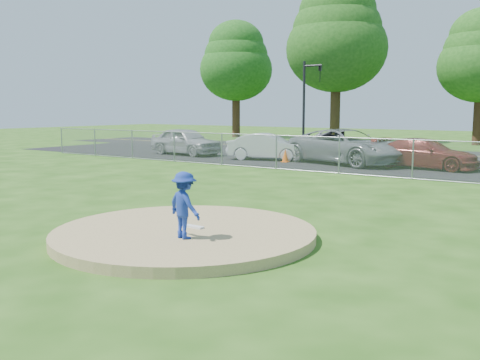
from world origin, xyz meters
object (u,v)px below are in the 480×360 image
Objects in this scene: parked_car_white at (268,147)px; parked_car_darkred at (426,154)px; pitcher at (184,205)px; traffic_cone at (285,156)px; tree_left at (337,36)px; traffic_signal_left at (307,97)px; parked_car_silver at (186,141)px; tree_far_left at (236,61)px; parked_car_gray at (346,147)px.

parked_car_white is 7.93m from parked_car_darkred.
pitcher reaches higher than traffic_cone.
traffic_signal_left is (2.24, -9.00, -4.88)m from tree_left.
pitcher is at bearing -66.53° from traffic_cone.
parked_car_darkred is (9.12, -6.00, -2.69)m from traffic_signal_left.
parked_car_silver is at bearing 175.99° from traffic_cone.
parked_car_silver is (-13.67, 16.00, -0.05)m from pitcher.
parked_car_white is (3.44, -15.59, -7.55)m from tree_left.
pitcher is at bearing -169.09° from parked_car_white.
traffic_signal_left reaches higher than pitcher.
tree_left is 2.72× the size of parked_car_silver.
parked_car_white is (-1.34, 0.50, 0.36)m from traffic_cone.
traffic_signal_left is 11.24m from parked_car_darkred.
pitcher reaches higher than parked_car_darkred.
traffic_signal_left is at bearing -27.05° from parked_car_silver.
parked_car_darkred is at bearing -37.26° from tree_far_left.
traffic_signal_left is 8.56m from parked_car_gray.
tree_far_left is 40.92m from pitcher.
parked_car_white is at bearing -49.79° from pitcher.
parked_car_darkred is at bearing 9.40° from traffic_cone.
tree_left is at bearing 106.56° from traffic_cone.
tree_far_left is at bearing 64.14° from parked_car_gray.
tree_far_left reaches higher than parked_car_silver.
parked_car_silver is 0.76× the size of parked_car_gray.
tree_left reaches higher than traffic_cone.
pitcher is 0.31× the size of parked_car_white.
tree_left is at bearing 42.25° from parked_car_darkred.
pitcher is at bearing -132.92° from parked_car_silver.
tree_left is (11.00, -2.00, 1.18)m from tree_far_left.
traffic_signal_left is 1.22× the size of parked_car_silver.
parked_car_darkred is (22.35, -17.00, -6.38)m from tree_far_left.
parked_car_silver is 1.01× the size of parked_car_darkred.
pitcher is (11.52, -31.60, -7.40)m from tree_left.
pitcher is 17.94m from parked_car_white.
tree_far_left reaches higher than pitcher.
tree_left reaches higher than traffic_signal_left.
traffic_signal_left reaches higher than parked_car_gray.
parked_car_gray is at bearing -42.65° from tree_far_left.
parked_car_white is 4.21m from parked_car_gray.
parked_car_gray is at bearing 97.47° from parked_car_darkred.
tree_left is at bearing -56.53° from pitcher.
traffic_signal_left is at bearing -39.73° from tree_far_left.
tree_left is 17.42m from parked_car_silver.
parked_car_darkred is at bearing -101.63° from parked_car_white.
tree_left is 3.01× the size of parked_car_white.
parked_car_silver is at bearing 97.69° from parked_car_darkred.
pitcher is (9.28, -22.60, -2.52)m from traffic_signal_left.
tree_left is 20.28m from parked_car_darkred.
traffic_cone is 1.48m from parked_car_white.
traffic_cone is 0.14× the size of parked_car_silver.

